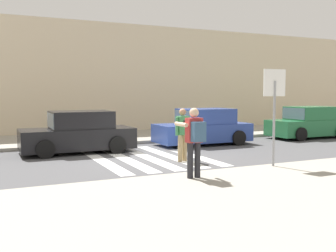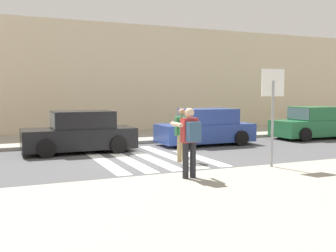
{
  "view_description": "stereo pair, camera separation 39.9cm",
  "coord_description": "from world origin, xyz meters",
  "px_view_note": "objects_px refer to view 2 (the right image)",
  "views": [
    {
      "loc": [
        -5.03,
        -12.27,
        2.23
      ],
      "look_at": [
        0.6,
        -0.2,
        1.1
      ],
      "focal_mm": 42.0,
      "sensor_mm": 36.0,
      "label": 1
    },
    {
      "loc": [
        -4.67,
        -12.44,
        2.23
      ],
      "look_at": [
        0.6,
        -0.2,
        1.1
      ],
      "focal_mm": 42.0,
      "sensor_mm": 36.0,
      "label": 2
    }
  ],
  "objects_px": {
    "stop_sign": "(273,96)",
    "photographer_with_backpack": "(190,137)",
    "parked_car_green": "(314,124)",
    "pedestrian_crossing": "(182,132)",
    "parked_car_black": "(80,133)",
    "parked_car_blue": "(206,128)"
  },
  "relations": [
    {
      "from": "photographer_with_backpack",
      "to": "parked_car_blue",
      "type": "relative_size",
      "value": 0.42
    },
    {
      "from": "parked_car_blue",
      "to": "parked_car_black",
      "type": "bearing_deg",
      "value": 180.0
    },
    {
      "from": "parked_car_blue",
      "to": "photographer_with_backpack",
      "type": "bearing_deg",
      "value": -121.85
    },
    {
      "from": "parked_car_black",
      "to": "pedestrian_crossing",
      "type": "bearing_deg",
      "value": -51.61
    },
    {
      "from": "pedestrian_crossing",
      "to": "parked_car_black",
      "type": "height_order",
      "value": "pedestrian_crossing"
    },
    {
      "from": "pedestrian_crossing",
      "to": "parked_car_green",
      "type": "distance_m",
      "value": 9.33
    },
    {
      "from": "parked_car_black",
      "to": "photographer_with_backpack",
      "type": "bearing_deg",
      "value": -76.57
    },
    {
      "from": "stop_sign",
      "to": "parked_car_green",
      "type": "relative_size",
      "value": 0.67
    },
    {
      "from": "stop_sign",
      "to": "pedestrian_crossing",
      "type": "relative_size",
      "value": 1.6
    },
    {
      "from": "stop_sign",
      "to": "photographer_with_backpack",
      "type": "relative_size",
      "value": 1.6
    },
    {
      "from": "parked_car_black",
      "to": "parked_car_blue",
      "type": "height_order",
      "value": "same"
    },
    {
      "from": "stop_sign",
      "to": "parked_car_blue",
      "type": "relative_size",
      "value": 0.67
    },
    {
      "from": "photographer_with_backpack",
      "to": "parked_car_green",
      "type": "height_order",
      "value": "photographer_with_backpack"
    },
    {
      "from": "photographer_with_backpack",
      "to": "parked_car_green",
      "type": "bearing_deg",
      "value": 32.26
    },
    {
      "from": "pedestrian_crossing",
      "to": "stop_sign",
      "type": "bearing_deg",
      "value": -55.78
    },
    {
      "from": "pedestrian_crossing",
      "to": "parked_car_black",
      "type": "bearing_deg",
      "value": 128.39
    },
    {
      "from": "stop_sign",
      "to": "parked_car_black",
      "type": "distance_m",
      "value": 7.34
    },
    {
      "from": "pedestrian_crossing",
      "to": "parked_car_black",
      "type": "relative_size",
      "value": 0.42
    },
    {
      "from": "photographer_with_backpack",
      "to": "parked_car_black",
      "type": "bearing_deg",
      "value": 103.43
    },
    {
      "from": "parked_car_green",
      "to": "photographer_with_backpack",
      "type": "bearing_deg",
      "value": -147.74
    },
    {
      "from": "parked_car_blue",
      "to": "parked_car_green",
      "type": "distance_m",
      "value": 6.0
    },
    {
      "from": "parked_car_blue",
      "to": "parked_car_green",
      "type": "height_order",
      "value": "same"
    }
  ]
}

